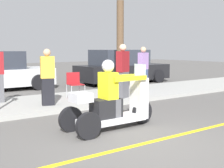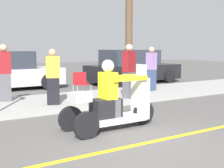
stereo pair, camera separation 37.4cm
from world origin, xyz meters
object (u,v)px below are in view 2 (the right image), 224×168
spectator_with_child (129,72)px  parked_car_lot_far (4,72)px  spectator_far_back (4,74)px  folding_chair_curbside (81,82)px  spectator_mid_group (151,70)px  spectator_by_tree (53,78)px  parked_car_lot_center (132,68)px  tree_trunk (129,45)px  motorcycle_trike (113,104)px

spectator_with_child → parked_car_lot_far: bearing=117.4°
spectator_far_back → folding_chair_curbside: (2.19, -0.69, -0.32)m
spectator_mid_group → folding_chair_curbside: size_ratio=1.99×
spectator_by_tree → parked_car_lot_far: (-0.11, 4.84, -0.14)m
folding_chair_curbside → spectator_by_tree: bearing=-152.6°
spectator_by_tree → parked_car_lot_center: bearing=34.7°
spectator_by_tree → folding_chair_curbside: 1.38m
spectator_with_child → tree_trunk: size_ratio=0.50×
spectator_mid_group → parked_car_lot_center: (1.57, 3.27, -0.15)m
spectator_by_tree → tree_trunk: (3.94, 1.79, 0.95)m
folding_chair_curbside → parked_car_lot_center: size_ratio=0.18×
motorcycle_trike → folding_chair_curbside: bearing=73.5°
spectator_by_tree → parked_car_lot_far: spectator_by_tree is taller
parked_car_lot_far → parked_car_lot_center: 5.94m
parked_car_lot_center → parked_car_lot_far: bearing=171.8°
parked_car_lot_center → tree_trunk: tree_trunk is taller
spectator_with_child → folding_chair_curbside: 1.57m
spectator_far_back → parked_car_lot_far: spectator_far_back is taller
folding_chair_curbside → parked_car_lot_far: parked_car_lot_far is taller
spectator_far_back → spectator_by_tree: spectator_far_back is taller
spectator_mid_group → tree_trunk: size_ratio=0.48×
spectator_by_tree → spectator_with_child: bearing=-4.6°
spectator_by_tree → parked_car_lot_center: (5.77, 3.99, -0.12)m
parked_car_lot_far → tree_trunk: size_ratio=1.32×
spectator_by_tree → tree_trunk: tree_trunk is taller
parked_car_lot_far → parked_car_lot_center: parked_car_lot_center is taller
motorcycle_trike → tree_trunk: tree_trunk is taller
spectator_far_back → spectator_with_child: (3.49, -1.52, 0.00)m
spectator_far_back → parked_car_lot_center: size_ratio=0.37×
spectator_by_tree → parked_car_lot_far: 4.84m
spectator_mid_group → spectator_far_back: (-5.20, 0.60, 0.04)m
spectator_by_tree → spectator_far_back: bearing=127.1°
folding_chair_curbside → spectator_far_back: bearing=162.5°
tree_trunk → spectator_mid_group: bearing=-76.3°
spectator_far_back → spectator_with_child: 3.81m
motorcycle_trike → spectator_far_back: (-1.18, 4.10, 0.42)m
spectator_far_back → spectator_with_child: spectator_with_child is taller
folding_chair_curbside → parked_car_lot_far: bearing=107.3°
folding_chair_curbside → tree_trunk: size_ratio=0.24×
folding_chair_curbside → parked_car_lot_center: parked_car_lot_center is taller
motorcycle_trike → spectator_mid_group: spectator_mid_group is taller
motorcycle_trike → spectator_with_child: spectator_with_child is taller
spectator_far_back → spectator_by_tree: size_ratio=1.09×
parked_car_lot_far → parked_car_lot_center: size_ratio=0.97×
spectator_far_back → spectator_by_tree: 1.65m
spectator_far_back → folding_chair_curbside: size_ratio=2.08×
motorcycle_trike → spectator_by_tree: size_ratio=1.38×
spectator_with_child → folding_chair_curbside: (-1.30, 0.82, -0.32)m
spectator_by_tree → folding_chair_curbside: spectator_by_tree is taller
spectator_mid_group → parked_car_lot_center: spectator_mid_group is taller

